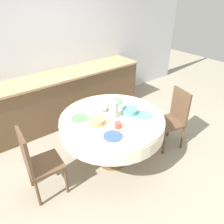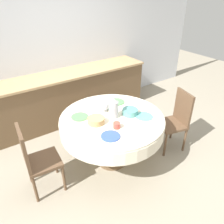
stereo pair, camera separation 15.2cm
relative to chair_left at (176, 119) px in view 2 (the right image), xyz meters
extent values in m
plane|color=#9E937F|center=(-1.02, 0.26, -0.52)|extent=(12.00, 12.00, 0.00)
cube|color=silver|center=(-1.02, 2.11, 0.78)|extent=(7.00, 0.05, 2.60)
cube|color=brown|center=(-1.02, 1.78, -0.08)|extent=(3.20, 0.60, 0.89)
cube|color=tan|center=(-1.02, 1.78, 0.39)|extent=(3.24, 0.64, 0.04)
cylinder|color=brown|center=(-1.02, 0.26, -0.50)|extent=(0.44, 0.44, 0.04)
cylinder|color=brown|center=(-1.02, 0.26, -0.22)|extent=(0.11, 0.11, 0.53)
cylinder|color=silver|center=(-1.02, 0.26, 0.13)|extent=(1.42, 1.42, 0.18)
cylinder|color=silver|center=(-1.02, 0.26, 0.24)|extent=(1.41, 1.41, 0.03)
cube|color=brown|center=(-0.08, 0.02, -0.09)|extent=(0.49, 0.49, 0.04)
cube|color=brown|center=(0.10, -0.02, 0.18)|extent=(0.13, 0.38, 0.51)
cylinder|color=brown|center=(-0.29, -0.11, -0.32)|extent=(0.04, 0.04, 0.41)
cylinder|color=brown|center=(-0.21, 0.23, -0.32)|extent=(0.04, 0.04, 0.41)
cylinder|color=brown|center=(0.05, -0.19, -0.32)|extent=(0.04, 0.04, 0.41)
cylinder|color=brown|center=(0.14, 0.15, -0.32)|extent=(0.04, 0.04, 0.41)
cube|color=brown|center=(-2.00, 0.35, -0.09)|extent=(0.43, 0.43, 0.04)
cube|color=brown|center=(-2.18, 0.36, 0.18)|extent=(0.07, 0.38, 0.51)
cylinder|color=brown|center=(-1.81, 0.51, -0.32)|extent=(0.04, 0.04, 0.41)
cylinder|color=brown|center=(-1.84, 0.15, -0.32)|extent=(0.04, 0.04, 0.41)
cylinder|color=brown|center=(-2.16, 0.54, -0.32)|extent=(0.04, 0.04, 0.41)
cylinder|color=brown|center=(-2.19, 0.19, -0.32)|extent=(0.04, 0.04, 0.41)
cylinder|color=#3856AD|center=(-1.28, -0.09, 0.26)|extent=(0.23, 0.23, 0.01)
cylinder|color=#CC4C3D|center=(-1.12, 0.02, 0.29)|extent=(0.09, 0.09, 0.08)
cylinder|color=#60BCB7|center=(-0.66, 0.02, 0.26)|extent=(0.23, 0.23, 0.01)
cylinder|color=white|center=(-0.78, 0.18, 0.29)|extent=(0.09, 0.09, 0.08)
cylinder|color=#5BA85B|center=(-1.38, 0.50, 0.26)|extent=(0.23, 0.23, 0.01)
cylinder|color=white|center=(-1.27, 0.34, 0.29)|extent=(0.09, 0.09, 0.08)
cylinder|color=#5BA85B|center=(-0.72, 0.57, 0.26)|extent=(0.23, 0.23, 0.01)
cylinder|color=#5BA39E|center=(-0.93, 0.50, 0.29)|extent=(0.09, 0.09, 0.08)
cylinder|color=#B2B2B7|center=(-1.01, 0.25, 0.37)|extent=(0.13, 0.13, 0.23)
cone|color=#B2B2B7|center=(-1.01, 0.25, 0.51)|extent=(0.11, 0.11, 0.05)
sphere|color=#B2B2B7|center=(-1.01, 0.25, 0.56)|extent=(0.04, 0.04, 0.04)
cylinder|color=white|center=(-1.02, 0.47, 0.26)|extent=(0.09, 0.09, 0.01)
sphere|color=white|center=(-1.02, 0.47, 0.35)|extent=(0.17, 0.17, 0.17)
cylinder|color=white|center=(-0.92, 0.47, 0.36)|extent=(0.10, 0.03, 0.06)
sphere|color=white|center=(-1.02, 0.47, 0.45)|extent=(0.04, 0.04, 0.04)
cylinder|color=tan|center=(-1.27, 0.26, 0.29)|extent=(0.22, 0.22, 0.08)
cylinder|color=#569993|center=(-0.78, 0.19, 0.29)|extent=(0.22, 0.22, 0.08)
camera|label=1|loc=(-2.56, -1.70, 1.80)|focal=35.00mm
camera|label=2|loc=(-2.44, -1.79, 1.80)|focal=35.00mm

